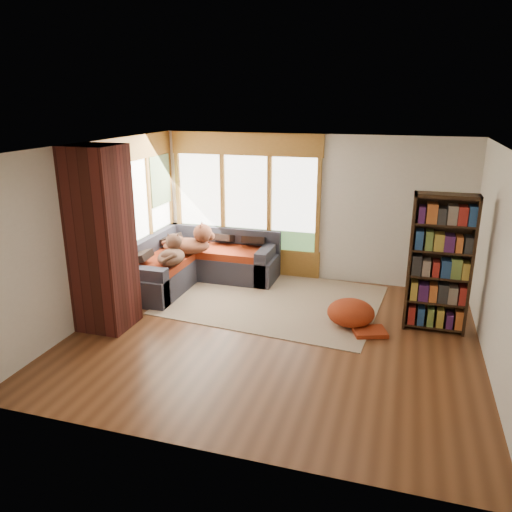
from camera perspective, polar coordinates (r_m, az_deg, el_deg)
The scene contains 17 objects.
floor at distance 7.09m, azimuth 2.00°, elevation -9.09°, with size 5.50×5.50×0.00m, color #532D17.
ceiling at distance 6.36m, azimuth 2.26°, elevation 12.33°, with size 5.50×5.50×0.00m, color white.
wall_back at distance 8.97m, azimuth 6.21°, elevation 5.42°, with size 5.50×0.04×2.60m, color silver.
wall_front at distance 4.39m, azimuth -6.30°, elevation -7.98°, with size 5.50×0.04×2.60m, color silver.
wall_left at distance 7.74m, azimuth -17.99°, elevation 2.67°, with size 0.04×5.00×2.60m, color silver.
wall_right at distance 6.51m, azimuth 26.22°, elevation -1.08°, with size 0.04×5.00×2.60m, color silver.
windows_back at distance 9.22m, azimuth -1.20°, elevation 6.17°, with size 2.82×0.10×1.90m.
windows_left at distance 8.70m, azimuth -13.44°, elevation 4.98°, with size 0.10×2.62×1.90m.
roller_blind at distance 9.32m, azimuth -10.91°, elevation 8.48°, with size 0.03×0.72×0.90m, color #6D8C5D.
brick_chimney at distance 7.27m, azimuth -17.24°, elevation 1.80°, with size 0.70×0.70×2.60m, color #471914.
sectional_sofa at distance 9.06m, azimuth -7.20°, elevation -1.04°, with size 2.20×2.20×0.80m.
area_rug at distance 8.25m, azimuth 2.00°, elevation -5.02°, with size 3.35×2.56×0.01m, color beige.
bookshelf at distance 7.35m, azimuth 20.25°, elevation -0.89°, with size 0.85×0.28×1.97m.
pouf at distance 7.46m, azimuth 10.79°, elevation -6.29°, with size 0.69×0.69×0.37m, color #A03315.
dog_tan at distance 8.77m, azimuth -7.52°, elevation 1.53°, with size 0.95×0.73×0.47m.
dog_brindle at distance 8.34m, azimuth -9.60°, elevation 0.29°, with size 0.58×0.78×0.39m.
throw_pillows at distance 8.94m, azimuth -6.64°, elevation 1.73°, with size 1.98×1.68×0.45m.
Camera 1 is at (1.59, -6.12, 3.19)m, focal length 35.00 mm.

